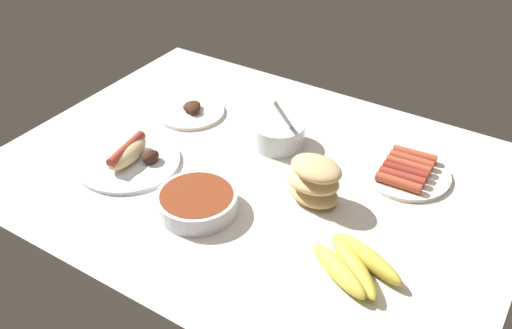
% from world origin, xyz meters
% --- Properties ---
extents(ground_plane, '(1.20, 0.90, 0.03)m').
position_xyz_m(ground_plane, '(0.00, 0.00, -0.01)').
color(ground_plane, silver).
extents(plate_hotdog_assembled, '(0.25, 0.25, 0.06)m').
position_xyz_m(plate_hotdog_assembled, '(-0.28, -0.14, 0.02)').
color(plate_hotdog_assembled, white).
rests_on(plate_hotdog_assembled, ground_plane).
extents(bowl_chili, '(0.18, 0.18, 0.04)m').
position_xyz_m(bowl_chili, '(-0.03, -0.19, 0.02)').
color(bowl_chili, white).
rests_on(bowl_chili, ground_plane).
extents(bowl_coleslaw, '(0.13, 0.13, 0.16)m').
position_xyz_m(bowl_coleslaw, '(-0.01, 0.13, 0.03)').
color(bowl_coleslaw, silver).
rests_on(bowl_coleslaw, ground_plane).
extents(bread_stack, '(0.14, 0.11, 0.11)m').
position_xyz_m(bread_stack, '(0.16, -0.02, 0.05)').
color(bread_stack, tan).
rests_on(bread_stack, ground_plane).
extents(banana_bunch, '(0.20, 0.16, 0.04)m').
position_xyz_m(banana_bunch, '(0.33, -0.17, 0.02)').
color(banana_bunch, gold).
rests_on(banana_bunch, ground_plane).
extents(plate_grilled_meat, '(0.19, 0.19, 0.03)m').
position_xyz_m(plate_grilled_meat, '(-0.30, 0.13, 0.01)').
color(plate_grilled_meat, white).
rests_on(plate_grilled_meat, ground_plane).
extents(plate_sausages, '(0.21, 0.21, 0.03)m').
position_xyz_m(plate_sausages, '(0.30, 0.17, 0.01)').
color(plate_sausages, white).
rests_on(plate_sausages, ground_plane).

